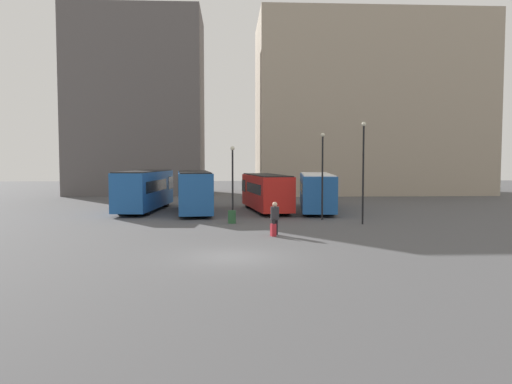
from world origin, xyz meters
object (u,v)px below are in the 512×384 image
object	(u,v)px
traveler	(275,215)
trash_bin	(232,217)
suitcase	(273,230)
bus_1	(194,190)
bus_0	(145,189)
bus_3	(316,190)
lamp_post_2	(363,165)
lamp_post_1	(233,177)
lamp_post_0	(322,169)
bus_2	(266,191)

from	to	relation	value
traveler	trash_bin	bearing A→B (deg)	9.85
trash_bin	suitcase	bearing A→B (deg)	-68.68
bus_1	bus_0	bearing A→B (deg)	58.80
bus_1	bus_3	xyz separation A→B (m)	(9.99, 1.43, -0.11)
suitcase	lamp_post_2	distance (m)	8.62
bus_1	lamp_post_1	bearing A→B (deg)	-160.25
bus_1	lamp_post_0	world-z (taller)	lamp_post_0
lamp_post_1	lamp_post_2	distance (m)	8.57
bus_2	traveler	bearing A→B (deg)	169.96
bus_3	lamp_post_1	bearing A→B (deg)	144.88
bus_2	lamp_post_2	world-z (taller)	lamp_post_2
bus_0	lamp_post_0	xyz separation A→B (m)	(13.37, -7.16, 1.74)
bus_0	lamp_post_2	size ratio (longest dim) A/B	1.67
bus_0	suitcase	xyz separation A→B (m)	(9.32, -14.49, -1.45)
bus_0	trash_bin	distance (m)	11.36
bus_3	lamp_post_2	size ratio (longest dim) A/B	1.75
bus_2	trash_bin	size ratio (longest dim) A/B	11.17
lamp_post_1	bus_0	bearing A→B (deg)	130.92
bus_3	lamp_post_0	bearing A→B (deg)	-179.39
bus_2	lamp_post_1	world-z (taller)	lamp_post_1
bus_0	lamp_post_0	world-z (taller)	lamp_post_0
suitcase	bus_2	bearing A→B (deg)	-16.98
bus_1	lamp_post_2	size ratio (longest dim) A/B	1.50
bus_3	lamp_post_0	xyz separation A→B (m)	(-0.75, -6.63, 1.87)
lamp_post_0	lamp_post_1	distance (m)	6.34
bus_0	traveler	bearing A→B (deg)	-140.98
lamp_post_1	bus_3	bearing A→B (deg)	47.84
traveler	lamp_post_2	bearing A→B (deg)	-69.26
traveler	lamp_post_1	bearing A→B (deg)	7.36
lamp_post_0	traveler	bearing A→B (deg)	-119.93
trash_bin	lamp_post_0	bearing A→B (deg)	14.36
bus_3	lamp_post_2	world-z (taller)	lamp_post_2
trash_bin	traveler	bearing A→B (deg)	-65.66
suitcase	trash_bin	bearing A→B (deg)	6.83
bus_0	bus_2	distance (m)	9.96
lamp_post_2	trash_bin	distance (m)	9.17
bus_1	traveler	bearing A→B (deg)	-162.02
bus_2	lamp_post_0	distance (m)	7.29
lamp_post_1	bus_1	bearing A→B (deg)	115.61
bus_1	lamp_post_1	size ratio (longest dim) A/B	1.95
lamp_post_0	lamp_post_2	bearing A→B (deg)	-48.98
bus_0	bus_2	world-z (taller)	bus_0
bus_0	bus_3	distance (m)	14.13
traveler	lamp_post_2	distance (m)	7.96
bus_0	bus_2	size ratio (longest dim) A/B	1.17
bus_0	bus_1	world-z (taller)	bus_0
bus_0	suitcase	world-z (taller)	bus_0
lamp_post_1	lamp_post_2	xyz separation A→B (m)	(8.41, -1.43, 0.79)
bus_3	suitcase	xyz separation A→B (m)	(-4.81, -13.95, -1.31)
bus_2	traveler	world-z (taller)	bus_2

